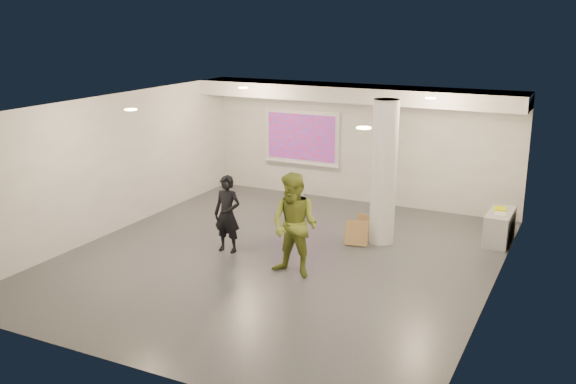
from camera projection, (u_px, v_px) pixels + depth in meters
The scene contains 20 objects.
floor at pixel (279, 258), 12.59m from camera, with size 8.00×9.00×0.01m, color #36383D.
ceiling at pixel (278, 106), 11.80m from camera, with size 8.00×9.00×0.01m, color white.
wall_back at pixel (360, 144), 16.09m from camera, with size 8.00×0.01×3.00m, color beige.
wall_front at pixel (121, 263), 8.30m from camera, with size 8.00×0.01×3.00m, color beige.
wall_left at pixel (115, 164), 13.90m from camera, with size 0.01×9.00×3.00m, color beige.
wall_right at pixel (496, 212), 10.49m from camera, with size 0.01×9.00×3.00m, color beige.
soffit_band at pixel (354, 93), 15.26m from camera, with size 8.00×1.10×0.36m, color silver.
downlight_nw at pixel (243, 88), 14.90m from camera, with size 0.22×0.22×0.02m, color #FFC885.
downlight_ne at pixel (431, 98), 13.03m from camera, with size 0.22×0.22×0.02m, color #FFC885.
downlight_sw at pixel (131, 110), 11.44m from camera, with size 0.22×0.22×0.02m, color #FFC885.
downlight_se at pixel (364, 128), 9.57m from camera, with size 0.22×0.22×0.02m, color #FFC885.
column at pixel (384, 173), 13.11m from camera, with size 0.52×0.52×3.00m, color silver.
projection_screen at pixel (302, 138), 16.72m from camera, with size 2.10×0.13×1.42m.
credenza at pixel (499, 227), 13.40m from camera, with size 0.48×1.15×0.67m, color #9EA1A4.
papers_stack at pixel (501, 214), 13.12m from camera, with size 0.23×0.30×0.02m, color white.
postit_pad at pixel (500, 209), 13.45m from camera, with size 0.23×0.32×0.03m, color #DEF400.
cardboard_back at pixel (368, 227), 13.56m from camera, with size 0.51×0.05×0.55m, color olive.
cardboard_front at pixel (357, 233), 13.26m from camera, with size 0.48×0.05×0.53m, color olive.
woman at pixel (227, 214), 12.77m from camera, with size 0.57×0.37×1.56m, color black.
man at pixel (295, 225), 11.53m from camera, with size 0.93×0.72×1.91m, color olive.
Camera 1 is at (5.37, -10.51, 4.59)m, focal length 40.00 mm.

